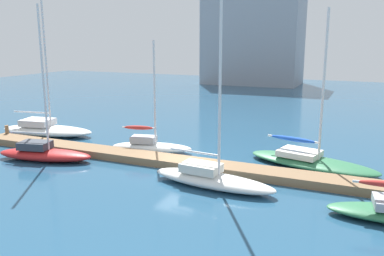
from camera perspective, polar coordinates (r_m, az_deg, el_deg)
ground_plane at (r=24.90m, az=-1.87°, el=-5.40°), size 120.00×120.00×0.00m
dock_pier at (r=24.83m, az=-1.87°, el=-4.88°), size 31.13×1.74×0.48m
dock_piling_near_end at (r=34.45m, az=-24.69°, el=-0.57°), size 0.28×0.28×1.12m
sailboat_0 at (r=34.78m, az=-19.98°, el=-0.10°), size 8.23×3.95×10.71m
sailboat_1 at (r=27.64m, az=-20.26°, el=-3.25°), size 6.59×3.18×9.70m
sailboat_2 at (r=27.90m, az=-5.90°, el=-2.40°), size 5.81×2.86×7.59m
sailboat_3 at (r=21.38m, az=2.76°, el=-6.99°), size 7.05×2.47×9.84m
sailboat_4 at (r=25.69m, az=16.34°, el=-4.35°), size 8.38×4.36×9.37m
harbor_building_distant at (r=72.29m, az=8.67°, el=12.40°), size 16.27×9.43×15.64m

